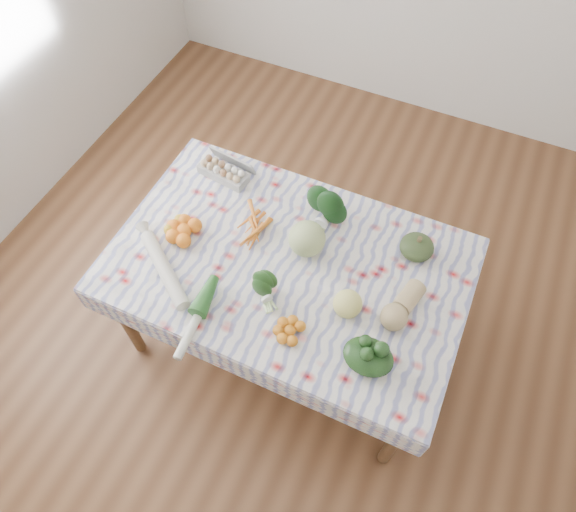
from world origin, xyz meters
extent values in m
plane|color=brown|center=(0.00, 0.00, 0.00)|extent=(4.50, 4.50, 0.00)
cube|color=brown|center=(0.00, 0.00, 0.73)|extent=(1.60, 1.00, 0.04)
cylinder|color=brown|center=(-0.74, -0.44, 0.35)|extent=(0.06, 0.06, 0.71)
cylinder|color=brown|center=(0.74, -0.44, 0.35)|extent=(0.06, 0.06, 0.71)
cylinder|color=brown|center=(-0.74, 0.44, 0.35)|extent=(0.06, 0.06, 0.71)
cylinder|color=brown|center=(0.74, 0.44, 0.35)|extent=(0.06, 0.06, 0.71)
cube|color=silver|center=(0.00, 0.00, 0.76)|extent=(1.66, 1.06, 0.01)
cube|color=#A4A49F|center=(-0.53, 0.35, 0.80)|extent=(0.28, 0.14, 0.07)
cube|color=orange|center=(-0.22, 0.10, 0.78)|extent=(0.23, 0.21, 0.04)
ellipsoid|color=#123613|center=(0.06, 0.30, 0.84)|extent=(0.19, 0.17, 0.16)
ellipsoid|color=#364A24|center=(0.52, 0.30, 0.81)|extent=(0.20, 0.20, 0.10)
sphere|color=#A8BC74|center=(0.05, 0.11, 0.85)|extent=(0.21, 0.21, 0.17)
ellipsoid|color=tan|center=(0.56, -0.03, 0.82)|extent=(0.18, 0.28, 0.12)
cube|color=orange|center=(-0.52, -0.06, 0.80)|extent=(0.23, 0.23, 0.08)
ellipsoid|color=#204A19|center=(-0.03, -0.20, 0.81)|extent=(0.19, 0.19, 0.10)
cube|color=orange|center=(0.16, -0.32, 0.79)|extent=(0.17, 0.17, 0.05)
sphere|color=#E0DA6E|center=(0.34, -0.12, 0.83)|extent=(0.15, 0.15, 0.13)
ellipsoid|color=black|center=(0.50, -0.31, 0.81)|extent=(0.26, 0.24, 0.09)
cylinder|color=silver|center=(-0.49, -0.28, 0.79)|extent=(0.41, 0.32, 0.07)
cylinder|color=silver|center=(-0.24, -0.44, 0.78)|extent=(0.08, 0.39, 0.04)
camera|label=1|loc=(0.54, -1.18, 2.78)|focal=32.00mm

